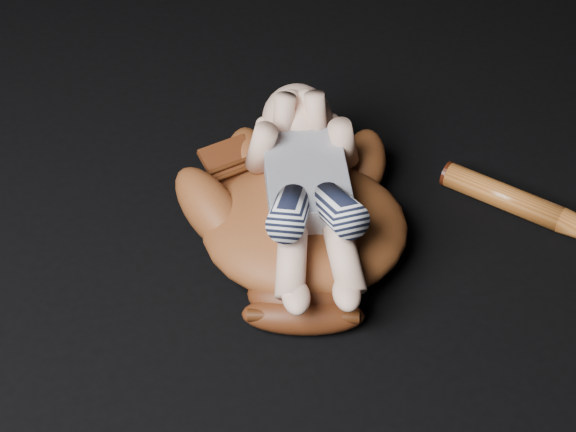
{
  "coord_description": "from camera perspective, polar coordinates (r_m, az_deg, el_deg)",
  "views": [
    {
      "loc": [
        -0.35,
        -0.69,
        0.92
      ],
      "look_at": [
        -0.11,
        0.18,
        0.07
      ],
      "focal_mm": 55.0,
      "sensor_mm": 36.0,
      "label": 1
    }
  ],
  "objects": [
    {
      "name": "baseball_glove",
      "position": [
        1.24,
        1.09,
        -0.21
      ],
      "size": [
        0.46,
        0.5,
        0.13
      ],
      "primitive_type": null,
      "rotation": [
        0.0,
        0.0,
        -0.29
      ],
      "color": "#642F15",
      "rests_on": "ground"
    },
    {
      "name": "newborn_baby",
      "position": [
        1.2,
        1.38,
        1.84
      ],
      "size": [
        0.25,
        0.42,
        0.16
      ],
      "primitive_type": null,
      "rotation": [
        0.0,
        0.0,
        -0.17
      ],
      "color": "#DCA88E",
      "rests_on": "baseball_glove"
    },
    {
      "name": "baseball_bat",
      "position": [
        1.37,
        18.11,
        -0.61
      ],
      "size": [
        0.31,
        0.34,
        0.04
      ],
      "primitive_type": null,
      "rotation": [
        0.0,
        0.0,
        0.72
      ],
      "color": "#9F521E",
      "rests_on": "ground"
    }
  ]
}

